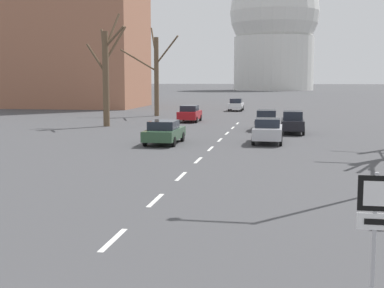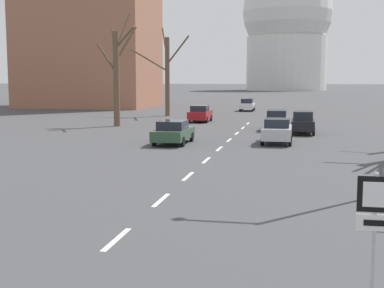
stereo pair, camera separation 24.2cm
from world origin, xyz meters
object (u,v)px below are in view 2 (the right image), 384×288
sedan_far_left (173,132)px  sedan_far_right (200,114)px  sedan_mid_centre (277,131)px  sedan_near_right (303,122)px  sedan_distant_centre (247,105)px  sedan_near_left (277,120)px  route_sign_post (375,221)px

sedan_far_left → sedan_far_right: (-1.42, 17.08, 0.04)m
sedan_mid_centre → sedan_near_right: bearing=75.9°
sedan_mid_centre → sedan_distant_centre: (-5.04, 33.67, -0.02)m
sedan_mid_centre → sedan_near_left: bearing=92.4°
sedan_far_left → sedan_far_right: 17.14m
sedan_mid_centre → sedan_distant_centre: sedan_mid_centre is taller
route_sign_post → sedan_distant_centre: 58.90m
route_sign_post → sedan_mid_centre: (-2.56, 24.73, -0.91)m
sedan_near_left → sedan_mid_centre: sedan_near_left is taller
sedan_near_right → sedan_distant_centre: sedan_near_right is taller
route_sign_post → sedan_far_left: 25.03m
sedan_near_left → sedan_distant_centre: (-4.67, 24.77, 0.00)m
sedan_near_right → sedan_mid_centre: (-1.62, -6.44, -0.03)m
sedan_near_right → sedan_far_right: 13.22m
route_sign_post → sedan_far_right: bearing=104.4°
sedan_mid_centre → sedan_far_left: (-6.37, -1.37, -0.06)m
route_sign_post → sedan_near_left: route_sign_post is taller
sedan_mid_centre → sedan_far_left: bearing=-167.9°
sedan_near_right → sedan_mid_centre: 6.64m
route_sign_post → sedan_far_left: route_sign_post is taller
sedan_mid_centre → sedan_far_left: sedan_mid_centre is taller
sedan_far_right → sedan_near_right: bearing=-44.5°
sedan_near_left → sedan_far_left: (-6.00, -10.27, -0.05)m
route_sign_post → sedan_far_right: size_ratio=0.65×
sedan_near_right → sedan_far_right: sedan_near_right is taller
sedan_near_right → sedan_far_right: bearing=135.5°
sedan_distant_centre → route_sign_post: bearing=-82.6°
sedan_far_right → sedan_mid_centre: bearing=-63.6°
sedan_near_left → sedan_mid_centre: bearing=-87.6°
sedan_far_left → sedan_distant_centre: (1.34, 35.03, 0.05)m
sedan_near_left → sedan_far_left: size_ratio=1.02×
route_sign_post → sedan_mid_centre: 24.88m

